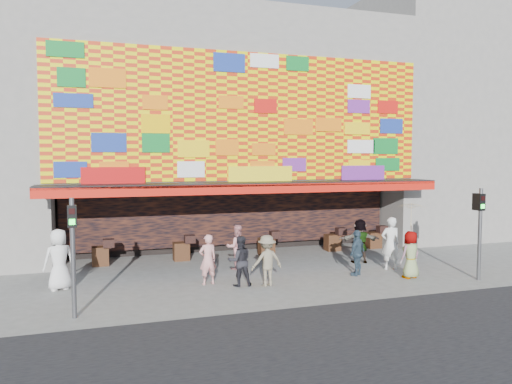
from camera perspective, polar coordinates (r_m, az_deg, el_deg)
ground at (r=16.06m, az=3.28°, el=-10.43°), size 90.00×90.00×0.00m
road_strip at (r=10.57m, az=16.94°, el=-18.34°), size 30.00×8.00×0.02m
shop_building at (r=23.38m, az=-4.04°, el=7.02°), size 15.20×9.40×10.00m
neighbor_right at (r=29.29m, az=21.78°, el=7.64°), size 11.00×8.00×12.00m
signal_left at (r=13.16m, az=-20.21°, el=-5.60°), size 0.22×0.20×3.00m
signal_right at (r=17.72m, az=24.24°, el=-3.28°), size 0.22×0.20×3.00m
ped_a at (r=16.24m, az=-21.60°, el=-7.18°), size 1.06×0.88×1.85m
ped_b at (r=15.88m, az=-5.52°, el=-7.67°), size 0.63×0.47×1.58m
ped_c at (r=15.62m, az=-1.86°, el=-7.88°), size 0.81×0.65×1.57m
ped_d at (r=15.62m, az=1.25°, el=-7.84°), size 1.09×0.70×1.59m
ped_e at (r=17.31m, az=11.49°, el=-6.81°), size 0.97×0.82×1.55m
ped_f at (r=19.38m, az=11.78°, el=-5.48°), size 1.62×0.91×1.67m
ped_g at (r=17.36m, az=17.25°, el=-6.86°), size 0.85×0.64×1.57m
ped_h at (r=18.44m, az=15.11°, el=-5.68°), size 0.75×0.55×1.88m
ped_i at (r=17.90m, az=-2.22°, el=-6.31°), size 0.79×0.62×1.59m
parasol at (r=17.16m, az=17.34°, el=-2.51°), size 1.06×1.07×1.76m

